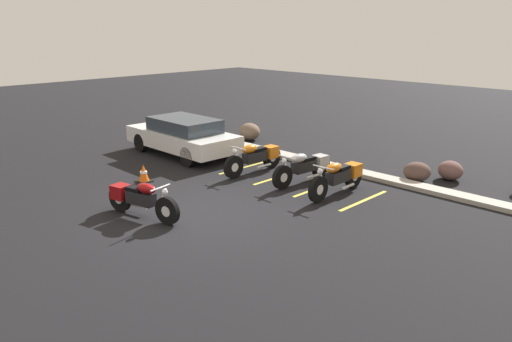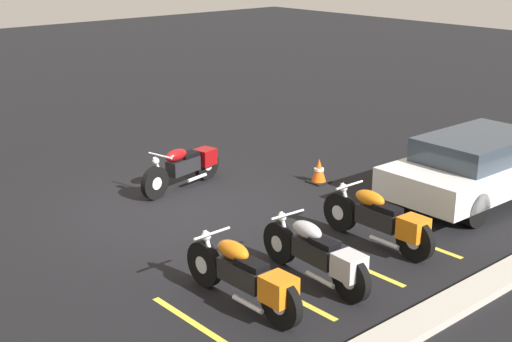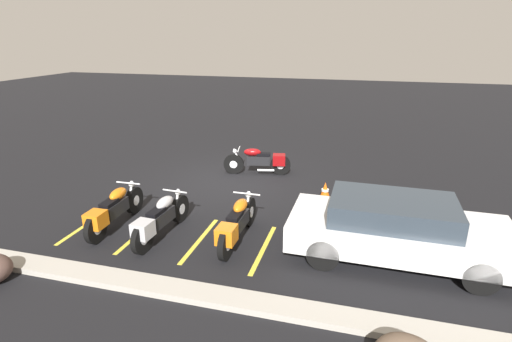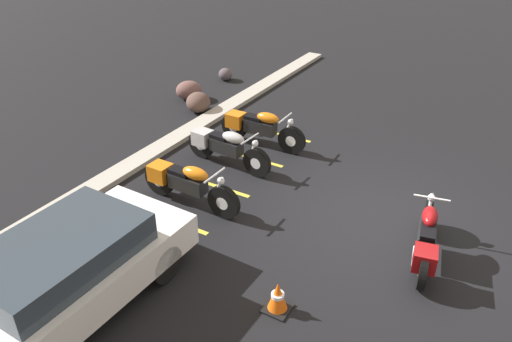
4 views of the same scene
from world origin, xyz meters
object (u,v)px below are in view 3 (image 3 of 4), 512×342
at_px(motorcycle_maroon_featured, 260,161).
at_px(traffic_cone, 325,192).
at_px(parked_bike_1, 159,219).
at_px(parked_bike_2, 113,210).
at_px(car_white, 396,228).
at_px(parked_bike_0, 237,223).

bearing_deg(motorcycle_maroon_featured, traffic_cone, 133.48).
height_order(parked_bike_1, parked_bike_2, parked_bike_2).
bearing_deg(car_white, motorcycle_maroon_featured, 133.52).
bearing_deg(parked_bike_0, traffic_cone, -27.54).
xyz_separation_m(parked_bike_1, parked_bike_2, (1.27, -0.14, 0.01)).
bearing_deg(car_white, parked_bike_1, -173.40).
bearing_deg(traffic_cone, car_white, 121.75).
relative_size(parked_bike_0, parked_bike_2, 1.00).
xyz_separation_m(parked_bike_0, car_white, (-3.27, -0.25, 0.20)).
bearing_deg(parked_bike_0, parked_bike_2, 92.96).
bearing_deg(parked_bike_2, motorcycle_maroon_featured, -27.65).
xyz_separation_m(motorcycle_maroon_featured, parked_bike_2, (2.34, 4.63, 0.02)).
distance_m(motorcycle_maroon_featured, parked_bike_2, 5.18).
bearing_deg(parked_bike_2, parked_bike_0, -88.91).
bearing_deg(parked_bike_0, parked_bike_1, 98.96).
xyz_separation_m(parked_bike_0, parked_bike_1, (1.72, 0.24, -0.01)).
relative_size(motorcycle_maroon_featured, parked_bike_1, 0.96).
bearing_deg(parked_bike_1, traffic_cone, -42.20).
relative_size(parked_bike_0, parked_bike_1, 1.02).
height_order(parked_bike_2, traffic_cone, parked_bike_2).
xyz_separation_m(parked_bike_0, traffic_cone, (-1.60, -2.95, -0.24)).
height_order(motorcycle_maroon_featured, parked_bike_2, parked_bike_2).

